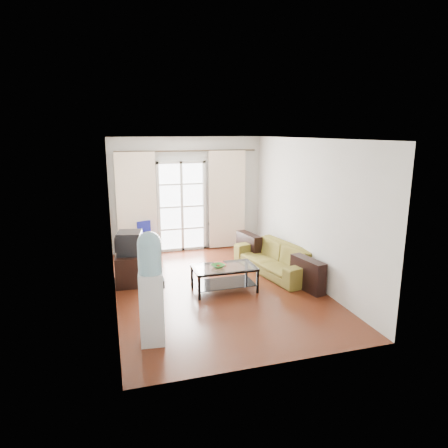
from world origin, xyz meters
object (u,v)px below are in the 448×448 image
(coffee_table, at_px, (224,275))
(tv_stand, at_px, (130,268))
(crt_tv, at_px, (129,243))
(task_chair, at_px, (148,247))
(sofa, at_px, (275,259))
(water_cooler, at_px, (151,286))

(coffee_table, relative_size, tv_stand, 1.43)
(crt_tv, distance_m, task_chair, 1.67)
(coffee_table, distance_m, task_chair, 2.62)
(sofa, relative_size, water_cooler, 1.37)
(crt_tv, relative_size, water_cooler, 0.34)
(coffee_table, bearing_deg, task_chair, 115.30)
(tv_stand, relative_size, task_chair, 0.95)
(coffee_table, relative_size, crt_tv, 2.09)
(water_cooler, bearing_deg, sofa, 43.84)
(crt_tv, bearing_deg, coffee_table, -17.08)
(tv_stand, height_order, water_cooler, water_cooler)
(sofa, relative_size, crt_tv, 3.96)
(sofa, height_order, coffee_table, sofa)
(coffee_table, height_order, crt_tv, crt_tv)
(coffee_table, xyz_separation_m, task_chair, (-1.12, 2.37, -0.05))
(tv_stand, height_order, crt_tv, crt_tv)
(tv_stand, distance_m, task_chair, 1.55)
(crt_tv, bearing_deg, water_cooler, -75.09)
(coffee_table, height_order, task_chair, task_chair)
(sofa, xyz_separation_m, water_cooler, (-2.71, -2.10, 0.52))
(sofa, distance_m, water_cooler, 3.47)
(sofa, bearing_deg, crt_tv, -106.45)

